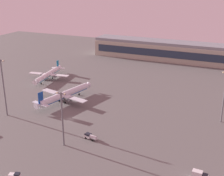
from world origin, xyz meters
TOP-DOWN VIEW (x-y plane):
  - ground_plane at (0.00, 0.00)m, footprint 416.00×416.00m
  - terminal_building at (43.44, 139.27)m, footprint 188.98×22.40m
  - airplane_near_gate at (-15.81, 19.03)m, footprint 33.48×42.73m
  - airplane_taxiway_distant at (-48.49, 49.88)m, footprint 30.10×38.54m
  - fuel_truck at (18.78, -14.17)m, footprint 6.62×3.59m
  - baggage_tractor at (7.12, -50.66)m, footprint 4.53×3.08m
  - catering_truck at (68.16, -23.79)m, footprint 5.77×2.66m
  - apron_light_west at (-33.41, -9.36)m, footprint 4.80×0.90m
  - apron_light_east at (70.74, 27.99)m, footprint 4.80×0.90m
  - apron_light_central at (10.65, -23.44)m, footprint 4.80×0.90m

SIDE VIEW (x-z plane):
  - ground_plane at x=0.00m, z-range 0.00..0.00m
  - baggage_tractor at x=7.12m, z-range 0.05..2.30m
  - fuel_truck at x=18.78m, z-range 0.19..2.54m
  - catering_truck at x=68.16m, z-range 0.05..3.10m
  - airplane_taxiway_distant at x=-48.49m, z-range -1.21..8.69m
  - airplane_near_gate at x=-15.81m, z-range -1.35..9.71m
  - terminal_building at x=43.44m, z-range -0.11..16.29m
  - apron_light_central at x=10.65m, z-range 1.82..26.42m
  - apron_light_east at x=70.74m, z-range 1.85..28.29m
  - apron_light_west at x=-33.41m, z-range 1.90..32.23m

